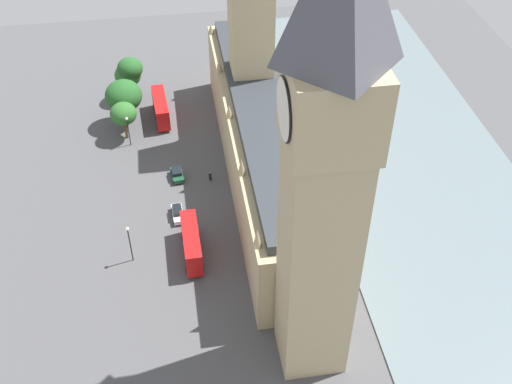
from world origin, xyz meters
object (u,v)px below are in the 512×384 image
Objects in this scene: parliament_building at (260,135)px; car_white_under_trees at (178,213)px; street_lamp_near_tower at (129,238)px; plane_tree_far_end at (128,75)px; clock_tower at (325,175)px; plane_tree_trailing at (130,69)px; pedestrian_corner at (210,176)px; double_decker_bus_opposite_hall at (191,243)px; plane_tree_kerbside at (124,96)px; double_decker_bus_leading at (161,108)px; plane_tree_midblock at (123,114)px; car_dark_green_by_river_gate at (177,174)px; street_lamp_slot_10 at (128,126)px.

parliament_building is 19.52m from car_white_under_trees.
plane_tree_far_end is at bearing -90.04° from street_lamp_near_tower.
plane_tree_trailing is at bearing -71.13° from clock_tower.
car_white_under_trees is 2.77× the size of pedestrian_corner.
double_decker_bus_opposite_hall is (-1.70, 8.87, 1.75)m from car_white_under_trees.
plane_tree_trailing is 1.00× the size of plane_tree_kerbside.
parliament_building is 26.46m from double_decker_bus_leading.
plane_tree_trailing is at bearing -59.31° from pedestrian_corner.
plane_tree_kerbside is at bearing -88.96° from street_lamp_near_tower.
pedestrian_corner is 32.32m from plane_tree_far_end.
clock_tower is 7.77× the size of plane_tree_midblock.
double_decker_bus_opposite_hall is 1.37× the size of plane_tree_midblock.
double_decker_bus_leading is 1.13× the size of plane_tree_trailing.
double_decker_bus_opposite_hall is (-3.14, 37.99, 0.00)m from double_decker_bus_leading.
parliament_building is 11.82m from pedestrian_corner.
parliament_building is 39.01× the size of pedestrian_corner.
plane_tree_trailing is 1.81m from plane_tree_far_end.
double_decker_bus_leading is 38.11m from double_decker_bus_opposite_hall.
clock_tower is 12.83× the size of car_white_under_trees.
plane_tree_trailing is at bearing 152.80° from plane_tree_far_end.
double_decker_bus_opposite_hall is at bearing 178.48° from street_lamp_near_tower.
plane_tree_trailing is at bearing -51.44° from parliament_building.
parliament_building is 1.10× the size of clock_tower.
parliament_building is at bearing 140.98° from plane_tree_kerbside.
plane_tree_midblock is 4.85m from plane_tree_kerbside.
plane_tree_midblock reaches higher than street_lamp_near_tower.
car_dark_green_by_river_gate is 19.12m from double_decker_bus_opposite_hall.
double_decker_bus_opposite_hall is 1.11× the size of plane_tree_kerbside.
plane_tree_kerbside is at bearing -86.12° from street_lamp_slot_10.
clock_tower is 13.88× the size of car_dark_green_by_river_gate.
parliament_building is at bearing -89.35° from clock_tower.
street_lamp_near_tower is (23.30, -20.25, -26.01)m from clock_tower.
double_decker_bus_leading is at bearing -73.43° from clock_tower.
pedestrian_corner is at bearing -75.80° from clock_tower.
parliament_building reaches higher than street_lamp_near_tower.
double_decker_bus_leading is at bearing -99.10° from street_lamp_near_tower.
parliament_building is at bearing -169.57° from pedestrian_corner.
double_decker_bus_leading reaches higher than pedestrian_corner.
plane_tree_far_end reaches higher than street_lamp_slot_10.
street_lamp_near_tower is (7.96, 18.76, 3.96)m from car_dark_green_by_river_gate.
parliament_building reaches higher than double_decker_bus_leading.
plane_tree_far_end is at bearing -93.64° from plane_tree_midblock.
street_lamp_near_tower reaches higher than car_white_under_trees.
car_white_under_trees is 30.22m from plane_tree_kerbside.
car_dark_green_by_river_gate is 0.56× the size of plane_tree_midblock.
parliament_building is at bearing -141.62° from street_lamp_near_tower.
pedestrian_corner is (-5.81, 1.35, -0.13)m from car_dark_green_by_river_gate.
street_lamp_slot_10 is (8.15, -11.18, 3.49)m from car_dark_green_by_river_gate.
car_white_under_trees reaches higher than pedestrian_corner.
plane_tree_far_end is 9.16m from plane_tree_kerbside.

